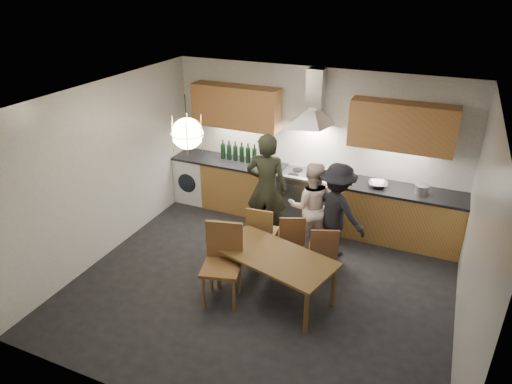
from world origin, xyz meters
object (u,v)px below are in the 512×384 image
at_px(person_right, 336,211).
at_px(dining_table, 275,260).
at_px(chair_back_left, 261,230).
at_px(person_mid, 311,206).
at_px(mixing_bowl, 378,184).
at_px(chair_front, 223,257).
at_px(person_left, 267,188).
at_px(stock_pot, 422,190).
at_px(wine_bottles, 239,151).

bearing_deg(person_right, dining_table, 92.07).
height_order(dining_table, chair_back_left, chair_back_left).
height_order(dining_table, person_mid, person_mid).
bearing_deg(dining_table, mixing_bowl, 81.90).
distance_m(chair_front, person_left, 1.64).
distance_m(dining_table, stock_pot, 2.63).
xyz_separation_m(chair_back_left, stock_pot, (2.06, 1.35, 0.46)).
bearing_deg(chair_back_left, mixing_bowl, -141.61).
distance_m(chair_front, wine_bottles, 2.67).
bearing_deg(chair_front, stock_pot, 32.48).
bearing_deg(stock_pot, chair_back_left, -146.74).
height_order(chair_front, person_left, person_left).
relative_size(person_mid, mixing_bowl, 4.83).
bearing_deg(wine_bottles, chair_back_left, -54.17).
distance_m(person_right, wine_bottles, 2.22).
relative_size(chair_back_left, chair_front, 0.84).
bearing_deg(dining_table, person_right, 86.59).
distance_m(dining_table, person_mid, 1.38).
bearing_deg(wine_bottles, stock_pot, -2.23).
distance_m(person_left, person_right, 1.14).
bearing_deg(chair_back_left, person_left, -80.00).
distance_m(chair_front, mixing_bowl, 2.82).
xyz_separation_m(dining_table, person_right, (0.45, 1.34, 0.16)).
bearing_deg(stock_pot, mixing_bowl, 178.85).
height_order(dining_table, stock_pot, stock_pot).
relative_size(dining_table, mixing_bowl, 5.72).
xyz_separation_m(person_mid, person_right, (0.40, -0.03, 0.03)).
bearing_deg(person_left, chair_front, 83.28).
distance_m(chair_back_left, chair_front, 1.00).
distance_m(dining_table, mixing_bowl, 2.31).
distance_m(dining_table, chair_front, 0.67).
bearing_deg(chair_front, dining_table, 7.83).
bearing_deg(wine_bottles, person_right, -23.22).
xyz_separation_m(chair_front, wine_bottles, (-0.94, 2.46, 0.46)).
distance_m(mixing_bowl, wine_bottles, 2.47).
relative_size(person_left, wine_bottles, 2.55).
bearing_deg(mixing_bowl, stock_pot, -1.15).
bearing_deg(person_left, mixing_bowl, -163.79).
xyz_separation_m(dining_table, wine_bottles, (-1.56, 2.20, 0.50)).
bearing_deg(person_right, person_mid, 16.14).
height_order(person_left, wine_bottles, person_left).
bearing_deg(wine_bottles, person_left, -43.56).
xyz_separation_m(stock_pot, wine_bottles, (-3.12, 0.12, 0.10)).
distance_m(chair_back_left, person_left, 0.75).
bearing_deg(person_mid, wine_bottles, -47.19).
distance_m(person_mid, mixing_bowl, 1.14).
relative_size(chair_front, mixing_bowl, 3.60).
distance_m(dining_table, person_left, 1.55).
distance_m(dining_table, wine_bottles, 2.74).
distance_m(chair_back_left, wine_bottles, 1.90).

